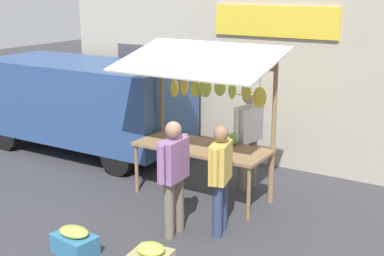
# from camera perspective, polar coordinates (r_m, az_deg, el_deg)

# --- Properties ---
(ground_plane) EXTENTS (40.00, 40.00, 0.00)m
(ground_plane) POSITION_cam_1_polar(r_m,az_deg,el_deg) (8.77, 1.05, -7.46)
(ground_plane) COLOR #38383D
(street_backdrop) EXTENTS (9.00, 0.30, 3.40)m
(street_backdrop) POSITION_cam_1_polar(r_m,az_deg,el_deg) (10.20, 7.25, 5.61)
(street_backdrop) COLOR #B2A893
(street_backdrop) RESTS_ON ground
(market_stall) EXTENTS (2.50, 1.46, 2.50)m
(market_stall) POSITION_cam_1_polar(r_m,az_deg,el_deg) (8.34, 1.49, 2.64)
(market_stall) COLOR olive
(market_stall) RESTS_ON ground
(vendor_with_sunhat) EXTENTS (0.44, 0.71, 1.72)m
(vendor_with_sunhat) POSITION_cam_1_polar(r_m,az_deg,el_deg) (8.85, 6.14, -0.31)
(vendor_with_sunhat) COLOR #726656
(vendor_with_sunhat) RESTS_ON ground
(shopper_in_grey_tee) EXTENTS (0.33, 0.66, 1.57)m
(shopper_in_grey_tee) POSITION_cam_1_polar(r_m,az_deg,el_deg) (7.23, 3.11, -4.88)
(shopper_in_grey_tee) COLOR navy
(shopper_in_grey_tee) RESTS_ON ground
(shopper_in_striped_shirt) EXTENTS (0.24, 0.70, 1.64)m
(shopper_in_striped_shirt) POSITION_cam_1_polar(r_m,az_deg,el_deg) (7.18, -2.00, -4.62)
(shopper_in_striped_shirt) COLOR #726656
(shopper_in_striped_shirt) RESTS_ON ground
(parked_van) EXTENTS (4.42, 1.90, 1.88)m
(parked_van) POSITION_cam_1_polar(r_m,az_deg,el_deg) (11.17, -12.16, 3.22)
(parked_van) COLOR #2D4C84
(parked_van) RESTS_ON ground
(produce_crate_side) EXTENTS (0.62, 0.45, 0.37)m
(produce_crate_side) POSITION_cam_1_polar(r_m,az_deg,el_deg) (7.15, -12.62, -11.93)
(produce_crate_side) COLOR teal
(produce_crate_side) RESTS_ON ground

